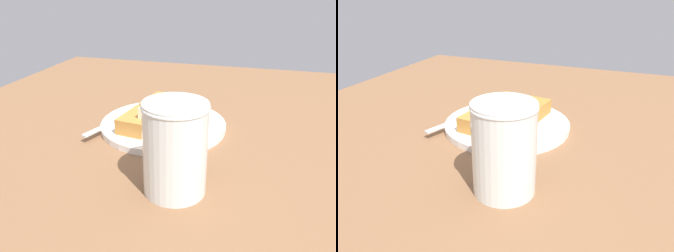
{
  "view_description": "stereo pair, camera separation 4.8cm",
  "coord_description": "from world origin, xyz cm",
  "views": [
    {
      "loc": [
        -48.48,
        -9.19,
        26.89
      ],
      "look_at": [
        -6.2,
        2.56,
        7.22
      ],
      "focal_mm": 35.0,
      "sensor_mm": 36.0,
      "label": 1
    },
    {
      "loc": [
        -46.94,
        -13.74,
        26.89
      ],
      "look_at": [
        -6.2,
        2.56,
        7.22
      ],
      "focal_mm": 35.0,
      "sensor_mm": 36.0,
      "label": 2
    }
  ],
  "objects": [
    {
      "name": "plate",
      "position": [
        2.72,
        5.91,
        3.33
      ],
      "size": [
        22.06,
        22.06,
        1.11
      ],
      "color": "silver",
      "rests_on": "table_surface"
    },
    {
      "name": "butter_pat_primary",
      "position": [
        -2.38,
        7.46,
        7.31
      ],
      "size": [
        2.1,
        1.97,
        1.78
      ],
      "primitive_type": "cube",
      "rotation": [
        0.0,
        0.0,
        2.91
      ],
      "color": "#F6EFC8",
      "rests_on": "toast_slice_left"
    },
    {
      "name": "toast_slice_middle",
      "position": [
        6.85,
        5.32,
        5.12
      ],
      "size": [
        9.04,
        10.96,
        2.6
      ],
      "primitive_type": "cube",
      "rotation": [
        0.0,
        0.0,
        -0.14
      ],
      "color": "#AA7430",
      "rests_on": "plate"
    },
    {
      "name": "fork",
      "position": [
        1.72,
        13.42,
        4.0
      ],
      "size": [
        15.57,
        6.67,
        0.36
      ],
      "color": "silver",
      "rests_on": "plate"
    },
    {
      "name": "toast_slice_left",
      "position": [
        -1.41,
        6.49,
        5.12
      ],
      "size": [
        9.04,
        10.96,
        2.6
      ],
      "primitive_type": "cube",
      "rotation": [
        0.0,
        0.0,
        -0.14
      ],
      "color": "#B87B35",
      "rests_on": "plate"
    },
    {
      "name": "syrup_jar",
      "position": [
        -15.11,
        -0.78,
        7.98
      ],
      "size": [
        7.95,
        7.95,
        11.6
      ],
      "color": "#3B1205",
      "rests_on": "table_surface"
    },
    {
      "name": "table_surface",
      "position": [
        0.0,
        0.0,
        1.36
      ],
      "size": [
        102.34,
        102.34,
        2.72
      ],
      "primitive_type": "cube",
      "color": "brown",
      "rests_on": "ground"
    }
  ]
}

